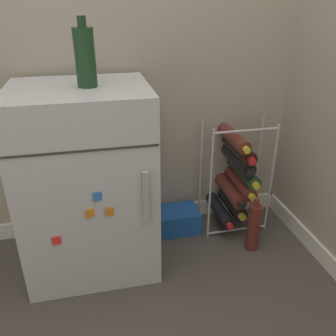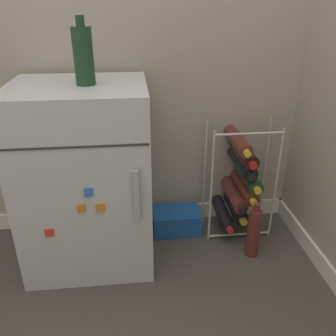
{
  "view_description": "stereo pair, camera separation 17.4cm",
  "coord_description": "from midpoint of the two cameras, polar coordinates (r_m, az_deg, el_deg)",
  "views": [
    {
      "loc": [
        -0.26,
        -1.02,
        1.19
      ],
      "look_at": [
        0.08,
        0.51,
        0.43
      ],
      "focal_mm": 38.0,
      "sensor_mm": 36.0,
      "label": 1
    },
    {
      "loc": [
        -0.09,
        -1.05,
        1.19
      ],
      "look_at": [
        0.08,
        0.51,
        0.43
      ],
      "focal_mm": 38.0,
      "sensor_mm": 36.0,
      "label": 2
    }
  ],
  "objects": [
    {
      "name": "ground_plane",
      "position": [
        1.59,
        -1.98,
        -22.75
      ],
      "size": [
        14.0,
        14.0,
        0.0
      ],
      "primitive_type": "plane",
      "color": "#423D38"
    },
    {
      "name": "mini_fridge",
      "position": [
        1.67,
        -15.7,
        -2.26
      ],
      "size": [
        0.58,
        0.51,
        0.87
      ],
      "color": "#B7BABF",
      "rests_on": "ground_plane"
    },
    {
      "name": "wine_rack",
      "position": [
        1.93,
        8.15,
        -1.3
      ],
      "size": [
        0.35,
        0.33,
        0.62
      ],
      "color": "#B2B2B7",
      "rests_on": "ground_plane"
    },
    {
      "name": "soda_box",
      "position": [
        2.0,
        -1.47,
        -8.41
      ],
      "size": [
        0.26,
        0.17,
        0.12
      ],
      "color": "#194C9E",
      "rests_on": "ground_plane"
    },
    {
      "name": "fridge_top_bottle",
      "position": [
        1.49,
        -16.61,
        16.69
      ],
      "size": [
        0.08,
        0.08,
        0.26
      ],
      "color": "#19381E",
      "rests_on": "mini_fridge"
    },
    {
      "name": "loose_bottle_floor",
      "position": [
        1.86,
        10.94,
        -9.34
      ],
      "size": [
        0.07,
        0.07,
        0.3
      ],
      "color": "#56231E",
      "rests_on": "ground_plane"
    }
  ]
}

